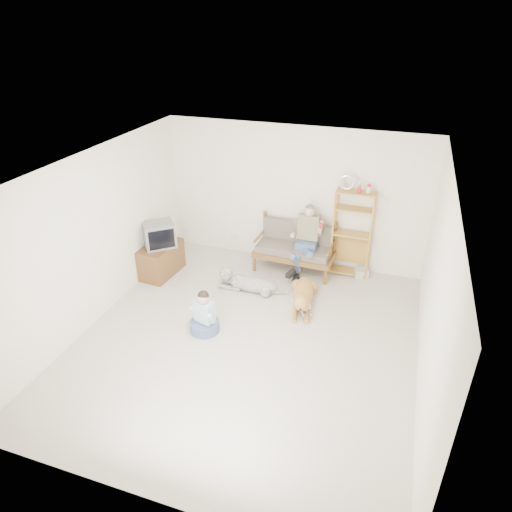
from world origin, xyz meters
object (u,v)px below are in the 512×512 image
(etagere, at_px, (352,233))
(golden_retriever, at_px, (303,296))
(loveseat, at_px, (295,246))
(tv_stand, at_px, (161,259))

(etagere, xyz_separation_m, golden_retriever, (-0.58, -1.33, -0.68))
(loveseat, relative_size, tv_stand, 1.62)
(etagere, xyz_separation_m, tv_stand, (-3.39, -1.14, -0.55))
(etagere, bearing_deg, tv_stand, -161.36)
(tv_stand, distance_m, golden_retriever, 2.82)
(loveseat, xyz_separation_m, etagere, (1.03, 0.14, 0.37))
(tv_stand, height_order, golden_retriever, tv_stand)
(etagere, height_order, golden_retriever, etagere)
(golden_retriever, bearing_deg, tv_stand, 167.34)
(loveseat, height_order, golden_retriever, loveseat)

